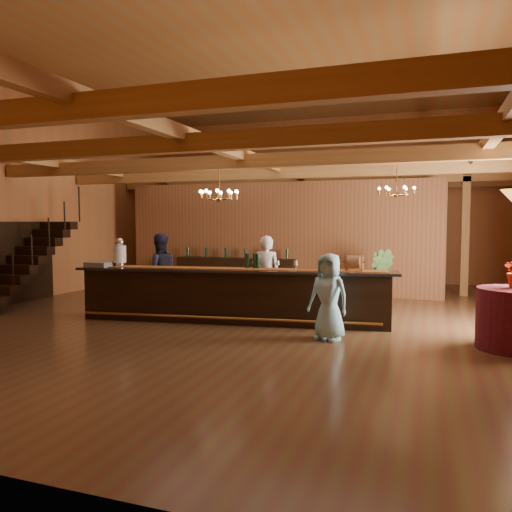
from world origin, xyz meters
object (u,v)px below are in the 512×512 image
(backbar_shelf, at_px, (236,275))
(staff_second, at_px, (159,272))
(bartender, at_px, (266,276))
(chandelier_left, at_px, (219,194))
(beverage_dispenser, at_px, (120,253))
(floor_plant, at_px, (378,276))
(raffle_drum, at_px, (354,262))
(chandelier_right, at_px, (396,191))
(guest, at_px, (329,297))
(tasting_bar, at_px, (233,295))

(backbar_shelf, bearing_deg, staff_second, -101.05)
(bartender, bearing_deg, chandelier_left, 29.50)
(beverage_dispenser, height_order, chandelier_left, chandelier_left)
(beverage_dispenser, bearing_deg, chandelier_left, 15.74)
(floor_plant, bearing_deg, beverage_dispenser, -143.76)
(backbar_shelf, height_order, floor_plant, floor_plant)
(raffle_drum, distance_m, staff_second, 4.41)
(beverage_dispenser, xyz_separation_m, raffle_drum, (4.77, 0.56, -0.11))
(chandelier_left, distance_m, chandelier_right, 4.07)
(raffle_drum, height_order, backbar_shelf, raffle_drum)
(staff_second, height_order, floor_plant, staff_second)
(beverage_dispenser, distance_m, chandelier_left, 2.42)
(beverage_dispenser, distance_m, guest, 4.59)
(backbar_shelf, bearing_deg, beverage_dispenser, -104.24)
(chandelier_left, height_order, floor_plant, chandelier_left)
(chandelier_right, xyz_separation_m, staff_second, (-4.99, -1.93, -1.83))
(raffle_drum, distance_m, backbar_shelf, 5.42)
(tasting_bar, relative_size, bartender, 3.76)
(beverage_dispenser, bearing_deg, tasting_bar, 6.64)
(guest, bearing_deg, bartender, 151.06)
(raffle_drum, height_order, chandelier_right, chandelier_right)
(raffle_drum, relative_size, backbar_shelf, 0.10)
(chandelier_right, height_order, guest, chandelier_right)
(backbar_shelf, relative_size, chandelier_left, 4.29)
(chandelier_left, distance_m, floor_plant, 4.62)
(guest, xyz_separation_m, floor_plant, (0.42, 4.18, -0.07))
(bartender, bearing_deg, floor_plant, -134.79)
(staff_second, xyz_separation_m, floor_plant, (4.54, 2.69, -0.20))
(chandelier_left, bearing_deg, backbar_shelf, 106.60)
(tasting_bar, xyz_separation_m, chandelier_left, (-0.41, 0.29, 2.02))
(backbar_shelf, bearing_deg, chandelier_right, -19.97)
(tasting_bar, distance_m, bartender, 1.00)
(beverage_dispenser, relative_size, guest, 0.41)
(chandelier_right, distance_m, bartender, 3.57)
(backbar_shelf, distance_m, floor_plant, 4.08)
(raffle_drum, height_order, staff_second, staff_second)
(tasting_bar, height_order, chandelier_right, chandelier_right)
(raffle_drum, relative_size, staff_second, 0.20)
(chandelier_right, xyz_separation_m, floor_plant, (-0.44, 0.76, -2.03))
(bartender, height_order, staff_second, staff_second)
(floor_plant, bearing_deg, bartender, -130.05)
(raffle_drum, xyz_separation_m, floor_plant, (0.16, 3.06, -0.57))
(guest, bearing_deg, backbar_shelf, 143.33)
(tasting_bar, height_order, raffle_drum, raffle_drum)
(backbar_shelf, relative_size, guest, 2.33)
(raffle_drum, distance_m, chandelier_left, 3.06)
(staff_second, relative_size, guest, 1.18)
(bartender, bearing_deg, backbar_shelf, -63.10)
(beverage_dispenser, xyz_separation_m, chandelier_left, (2.01, 0.57, 1.21))
(raffle_drum, height_order, guest, guest)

